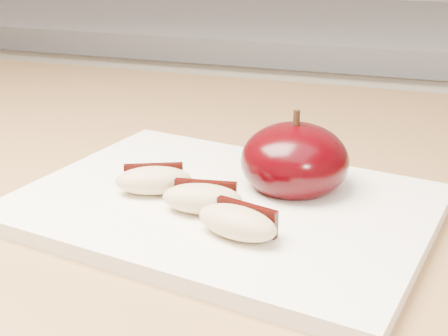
% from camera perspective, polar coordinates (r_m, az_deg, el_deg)
% --- Properties ---
extents(back_cabinet, '(2.40, 0.62, 0.94)m').
position_cam_1_polar(back_cabinet, '(1.38, 13.73, -6.65)').
color(back_cabinet, silver).
rests_on(back_cabinet, ground).
extents(cutting_board, '(0.34, 0.27, 0.01)m').
position_cam_1_polar(cutting_board, '(0.48, 0.00, -3.48)').
color(cutting_board, white).
rests_on(cutting_board, island_counter).
extents(apple_half, '(0.09, 0.09, 0.07)m').
position_cam_1_polar(apple_half, '(0.49, 6.47, 0.66)').
color(apple_half, black).
rests_on(apple_half, cutting_board).
extents(apple_wedge_a, '(0.06, 0.05, 0.02)m').
position_cam_1_polar(apple_wedge_a, '(0.48, -6.46, -1.08)').
color(apple_wedge_a, tan).
rests_on(apple_wedge_a, cutting_board).
extents(apple_wedge_b, '(0.06, 0.04, 0.02)m').
position_cam_1_polar(apple_wedge_b, '(0.45, -1.96, -2.77)').
color(apple_wedge_b, tan).
rests_on(apple_wedge_b, cutting_board).
extents(apple_wedge_c, '(0.06, 0.04, 0.02)m').
position_cam_1_polar(apple_wedge_c, '(0.41, 1.30, -4.95)').
color(apple_wedge_c, tan).
rests_on(apple_wedge_c, cutting_board).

